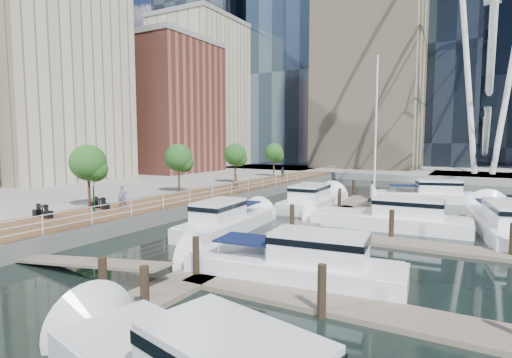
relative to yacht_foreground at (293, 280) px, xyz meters
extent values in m
plane|color=black|center=(-6.72, 0.20, 0.00)|extent=(520.00, 520.00, 0.00)
cube|color=brown|center=(-15.72, 15.20, 0.50)|extent=(6.00, 60.00, 1.00)
cube|color=#595954|center=(-12.72, 15.20, 0.50)|extent=(0.25, 60.00, 1.00)
cube|color=gray|center=(-42.72, 15.20, 0.50)|extent=(48.00, 90.00, 1.00)
cube|color=gray|center=(-6.72, 102.20, 0.50)|extent=(200.00, 114.00, 1.00)
cube|color=gray|center=(7.28, 52.20, 0.50)|extent=(14.00, 12.00, 1.00)
cube|color=#6D6051|center=(-3.72, 10.20, 0.10)|extent=(2.00, 32.00, 0.20)
cube|color=#6D6051|center=(2.28, -1.80, 0.10)|extent=(12.00, 2.00, 0.20)
cube|color=#6D6051|center=(2.28, 8.20, 0.10)|extent=(12.00, 2.00, 0.20)
cube|color=#6D6051|center=(2.28, 18.20, 0.10)|extent=(12.00, 2.00, 0.20)
cube|color=#BCAD8E|center=(-40.72, 16.20, 14.00)|extent=(14.00, 16.00, 26.00)
cube|color=brown|center=(-36.72, 34.20, 11.00)|extent=(12.00, 14.00, 20.00)
cube|color=#BCAD8E|center=(-42.72, 50.20, 15.00)|extent=(14.00, 16.00, 28.00)
cylinder|color=white|center=(4.78, 52.20, 14.00)|extent=(0.80, 0.80, 26.00)
cylinder|color=white|center=(9.78, 52.20, 14.00)|extent=(0.80, 0.80, 26.00)
cylinder|color=#3F2B1C|center=(-18.12, 4.20, 2.20)|extent=(0.20, 0.20, 2.40)
sphere|color=#265B1E|center=(-18.12, 4.20, 4.30)|extent=(2.60, 2.60, 2.60)
cylinder|color=#3F2B1C|center=(-18.12, 14.20, 2.20)|extent=(0.20, 0.20, 2.40)
sphere|color=#265B1E|center=(-18.12, 14.20, 4.30)|extent=(2.60, 2.60, 2.60)
cylinder|color=#3F2B1C|center=(-18.12, 24.20, 2.20)|extent=(0.20, 0.20, 2.40)
sphere|color=#265B1E|center=(-18.12, 24.20, 4.30)|extent=(2.60, 2.60, 2.60)
cylinder|color=#3F2B1C|center=(-18.12, 34.20, 2.20)|extent=(0.20, 0.20, 2.40)
sphere|color=#265B1E|center=(-18.12, 34.20, 4.30)|extent=(2.60, 2.60, 2.60)
imported|color=slate|center=(-15.51, 4.93, 1.86)|extent=(0.74, 0.72, 1.71)
imported|color=#896B5F|center=(-14.82, 18.89, 1.82)|extent=(1.00, 1.00, 1.64)
imported|color=#363B44|center=(-15.67, 31.94, 1.74)|extent=(0.94, 0.63, 1.48)
imported|color=black|center=(-16.47, 3.24, 2.29)|extent=(3.06, 3.11, 2.59)
camera|label=1|loc=(6.64, -15.05, 5.85)|focal=28.00mm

